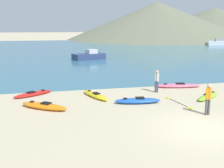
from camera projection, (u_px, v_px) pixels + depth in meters
The scene contains 17 objects.
ground_plane at pixel (202, 129), 12.05m from camera, with size 400.00×400.00×0.00m, color #C6B793.
bay_water at pixel (86, 49), 53.67m from camera, with size 160.00×70.00×0.06m, color teal.
far_hill_left at pixel (157, 21), 94.00m from camera, with size 64.16×64.16×13.12m, color #6B7056.
far_hill_midleft at pixel (163, 21), 107.41m from camera, with size 51.01×51.01×13.37m, color #6B7056.
far_hill_midright at pixel (214, 22), 114.81m from camera, with size 75.25×75.25×12.45m, color #6B7056.
kayak_on_sand_0 at pixel (208, 96), 17.15m from camera, with size 2.61×2.13×0.33m.
kayak_on_sand_1 at pixel (33, 94), 17.80m from camera, with size 2.74×2.11×0.29m.
kayak_on_sand_2 at pixel (44, 106), 14.91m from camera, with size 2.89×2.31×0.39m.
kayak_on_sand_3 at pixel (95, 95), 17.37m from camera, with size 1.63×2.96×0.33m.
kayak_on_sand_4 at pixel (138, 101), 16.02m from camera, with size 2.90×1.13×0.37m.
kayak_on_sand_5 at pixel (178, 86), 20.15m from camera, with size 3.65×1.33×0.34m.
person_near_foreground at pixel (208, 97), 13.75m from camera, with size 0.35×0.30×1.71m.
person_near_waterline at pixel (157, 80), 18.50m from camera, with size 0.32×0.27×1.60m.
moored_boat_0 at pixel (179, 39), 77.00m from camera, with size 2.11×4.21×2.21m.
moored_boat_1 at pixel (89, 56), 36.75m from camera, with size 4.85×3.49×1.36m.
moored_boat_2 at pixel (216, 43), 64.54m from camera, with size 4.42×3.27×1.60m.
loose_paddle at pixel (178, 103), 16.12m from camera, with size 0.60×2.78×0.03m.
Camera 1 is at (-6.52, -10.15, 4.62)m, focal length 42.00 mm.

